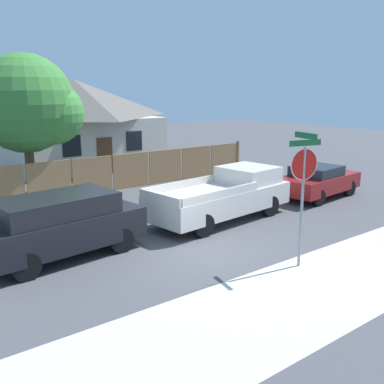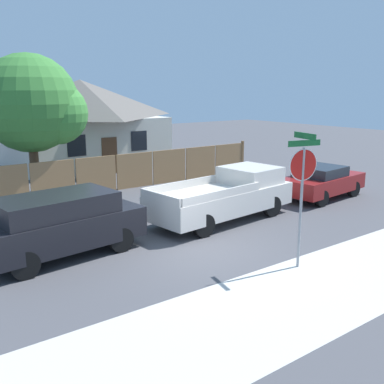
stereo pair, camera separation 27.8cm
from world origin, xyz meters
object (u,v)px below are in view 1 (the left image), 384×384
at_px(house, 76,122).
at_px(red_suv, 60,224).
at_px(parked_sedan, 318,181).
at_px(stop_sign, 303,176).
at_px(orange_pickup, 225,195).
at_px(oak_tree, 31,106).

bearing_deg(house, red_suv, -115.77).
xyz_separation_m(parked_sedan, stop_sign, (-6.69, -4.45, 1.68)).
distance_m(house, parked_sedan, 14.82).
distance_m(red_suv, orange_pickup, 6.09).
distance_m(house, stop_sign, 18.49).
xyz_separation_m(orange_pickup, parked_sedan, (5.31, -0.03, -0.13)).
height_order(red_suv, orange_pickup, red_suv).
relative_size(orange_pickup, stop_sign, 1.64).
bearing_deg(oak_tree, red_suv, -104.97).
distance_m(house, oak_tree, 7.58).
relative_size(red_suv, parked_sedan, 1.10).
bearing_deg(house, stop_sign, -96.28).
bearing_deg(house, orange_pickup, -92.64).
bearing_deg(stop_sign, parked_sedan, 47.31).
bearing_deg(orange_pickup, parked_sedan, -6.16).
height_order(red_suv, parked_sedan, red_suv).
bearing_deg(parked_sedan, oak_tree, 133.21).
bearing_deg(oak_tree, orange_pickup, -63.77).
height_order(orange_pickup, stop_sign, stop_sign).
bearing_deg(oak_tree, house, 52.22).
bearing_deg(orange_pickup, house, 81.50).
bearing_deg(oak_tree, stop_sign, -78.41).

